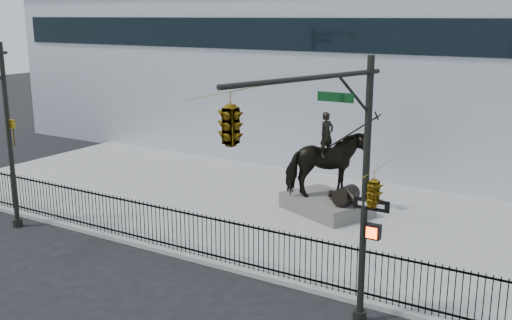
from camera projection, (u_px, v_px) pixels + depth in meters
The scene contains 7 objects.
ground at pixel (153, 267), 19.31m from camera, with size 120.00×120.00×0.00m, color black.
plaza at pixel (264, 207), 25.09m from camera, with size 30.00×12.00×0.15m, color gray.
building at pixel (379, 76), 34.81m from camera, with size 44.00×14.00×9.00m, color silver.
picket_fence at pixel (177, 229), 20.14m from camera, with size 22.10×0.10×1.50m.
statue_plinth at pixel (326, 204), 24.22m from camera, with size 3.34×2.30×0.63m, color #585550.
equestrian_statue at pixel (329, 166), 23.78m from camera, with size 3.97×3.31×3.63m.
traffic_signal_right at pixel (308, 158), 13.22m from camera, with size 2.17×6.86×7.00m.
Camera 1 is at (12.22, -13.56, 7.93)m, focal length 42.00 mm.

